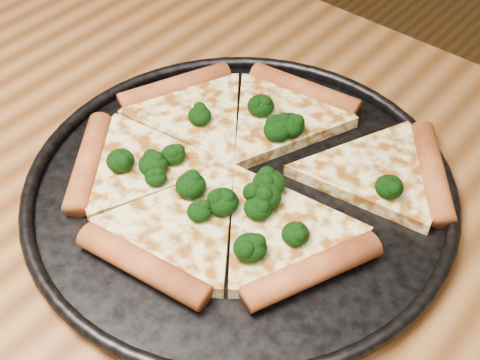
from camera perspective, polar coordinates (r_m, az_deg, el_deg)
The scene contains 4 objects.
dining_table at distance 0.65m, azimuth -12.22°, elevation -9.93°, with size 1.20×0.90×0.75m.
pizza_pan at distance 0.59m, azimuth -0.00°, elevation -0.56°, with size 0.39×0.39×0.02m.
pizza at distance 0.60m, azimuth 0.21°, elevation 1.19°, with size 0.34×0.32×0.02m.
broccoli_florets at distance 0.58m, azimuth -0.03°, elevation 0.62°, with size 0.23×0.17×0.02m.
Camera 1 is at (0.34, -0.19, 1.18)m, focal length 49.49 mm.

